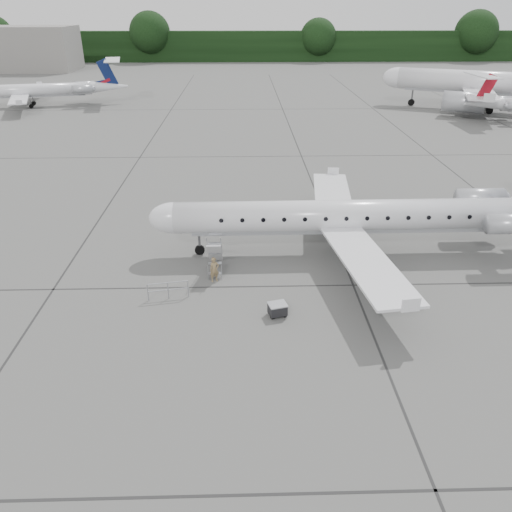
{
  "coord_description": "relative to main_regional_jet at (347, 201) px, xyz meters",
  "views": [
    {
      "loc": [
        -9.39,
        -22.11,
        14.66
      ],
      "look_at": [
        -8.71,
        2.31,
        2.3
      ],
      "focal_mm": 35.0,
      "sensor_mm": 36.0,
      "label": 1
    }
  ],
  "objects": [
    {
      "name": "bg_narrowbody",
      "position": [
        29.93,
        48.46,
        2.16
      ],
      "size": [
        38.73,
        34.4,
        11.49
      ],
      "primitive_type": null,
      "rotation": [
        0.0,
        0.0,
        -0.44
      ],
      "color": "silver",
      "rests_on": "ground"
    },
    {
      "name": "baggage_cart",
      "position": [
        -4.81,
        -7.43,
        -3.2
      ],
      "size": [
        1.05,
        0.93,
        0.78
      ],
      "primitive_type": null,
      "rotation": [
        0.0,
        0.0,
        0.26
      ],
      "color": "black",
      "rests_on": "ground"
    },
    {
      "name": "ground",
      "position": [
        2.84,
        -7.3,
        -3.58
      ],
      "size": [
        320.0,
        320.0,
        0.0
      ],
      "primitive_type": "plane",
      "color": "#575755",
      "rests_on": "ground"
    },
    {
      "name": "safety_railing",
      "position": [
        -10.75,
        -5.55,
        -3.08
      ],
      "size": [
        2.18,
        0.46,
        1.0
      ],
      "primitive_type": null,
      "rotation": [
        0.0,
        0.0,
        0.17
      ],
      "color": "#93959B",
      "rests_on": "ground"
    },
    {
      "name": "passenger",
      "position": [
        -8.27,
        -3.67,
        -2.82
      ],
      "size": [
        0.65,
        0.54,
        1.54
      ],
      "primitive_type": "imported",
      "rotation": [
        0.0,
        0.0,
        0.36
      ],
      "color": "olive",
      "rests_on": "ground"
    },
    {
      "name": "treeline",
      "position": [
        2.84,
        122.7,
        0.42
      ],
      "size": [
        260.0,
        4.0,
        8.0
      ],
      "primitive_type": "cube",
      "color": "black",
      "rests_on": "ground"
    },
    {
      "name": "bg_regional_left",
      "position": [
        -40.93,
        53.34,
        -0.13
      ],
      "size": [
        29.63,
        23.88,
        6.92
      ],
      "primitive_type": null,
      "rotation": [
        0.0,
        0.0,
        0.2
      ],
      "color": "silver",
      "rests_on": "ground"
    },
    {
      "name": "main_regional_jet",
      "position": [
        0.0,
        0.0,
        0.0
      ],
      "size": [
        28.16,
        20.41,
        7.17
      ],
      "primitive_type": null,
      "rotation": [
        0.0,
        0.0,
        0.01
      ],
      "color": "silver",
      "rests_on": "ground"
    },
    {
      "name": "airstair",
      "position": [
        -8.28,
        -2.33,
        -2.46
      ],
      "size": [
        0.87,
        2.4,
        2.25
      ],
      "primitive_type": null,
      "rotation": [
        0.0,
        0.0,
        0.01
      ],
      "color": "silver",
      "rests_on": "ground"
    }
  ]
}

